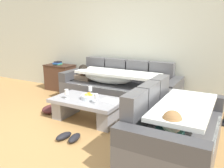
{
  "coord_description": "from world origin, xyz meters",
  "views": [
    {
      "loc": [
        2.24,
        -2.48,
        1.58
      ],
      "look_at": [
        0.28,
        1.08,
        0.55
      ],
      "focal_mm": 36.78,
      "sensor_mm": 36.0,
      "label": 1
    }
  ],
  "objects_px": {
    "wine_glass_near_right": "(96,97)",
    "book_stack_on_cabinet": "(58,63)",
    "couch_along_wall": "(118,88)",
    "fruit_bowl": "(89,97)",
    "side_cabinet": "(60,77)",
    "wine_glass_far_back": "(90,89)",
    "couch_near_window": "(175,130)",
    "wine_glass_near_left": "(67,92)",
    "open_magazine": "(110,101)",
    "pair_of_shoes": "(69,137)",
    "crumpled_garment": "(51,109)",
    "coffee_table": "(87,107)"
  },
  "relations": [
    {
      "from": "couch_near_window",
      "to": "open_magazine",
      "type": "height_order",
      "value": "couch_near_window"
    },
    {
      "from": "wine_glass_far_back",
      "to": "crumpled_garment",
      "type": "height_order",
      "value": "wine_glass_far_back"
    },
    {
      "from": "wine_glass_far_back",
      "to": "crumpled_garment",
      "type": "relative_size",
      "value": 0.42
    },
    {
      "from": "coffee_table",
      "to": "fruit_bowl",
      "type": "xyz_separation_m",
      "value": [
        0.03,
        0.02,
        0.18
      ]
    },
    {
      "from": "wine_glass_near_left",
      "to": "crumpled_garment",
      "type": "distance_m",
      "value": 0.69
    },
    {
      "from": "couch_along_wall",
      "to": "wine_glass_far_back",
      "type": "bearing_deg",
      "value": -97.09
    },
    {
      "from": "couch_near_window",
      "to": "pair_of_shoes",
      "type": "relative_size",
      "value": 5.18
    },
    {
      "from": "wine_glass_far_back",
      "to": "couch_along_wall",
      "type": "bearing_deg",
      "value": 82.91
    },
    {
      "from": "couch_near_window",
      "to": "pair_of_shoes",
      "type": "xyz_separation_m",
      "value": [
        -1.4,
        -0.34,
        -0.29
      ]
    },
    {
      "from": "couch_near_window",
      "to": "pair_of_shoes",
      "type": "height_order",
      "value": "couch_near_window"
    },
    {
      "from": "couch_along_wall",
      "to": "fruit_bowl",
      "type": "distance_m",
      "value": 1.05
    },
    {
      "from": "fruit_bowl",
      "to": "side_cabinet",
      "type": "bearing_deg",
      "value": 144.08
    },
    {
      "from": "couch_near_window",
      "to": "coffee_table",
      "type": "bearing_deg",
      "value": 76.23
    },
    {
      "from": "book_stack_on_cabinet",
      "to": "crumpled_garment",
      "type": "xyz_separation_m",
      "value": [
        0.96,
        -1.31,
        -0.62
      ]
    },
    {
      "from": "couch_near_window",
      "to": "coffee_table",
      "type": "relative_size",
      "value": 1.43
    },
    {
      "from": "couch_near_window",
      "to": "wine_glass_near_right",
      "type": "xyz_separation_m",
      "value": [
        -1.31,
        0.26,
        0.16
      ]
    },
    {
      "from": "side_cabinet",
      "to": "crumpled_garment",
      "type": "xyz_separation_m",
      "value": [
        0.9,
        -1.31,
        -0.26
      ]
    },
    {
      "from": "open_magazine",
      "to": "wine_glass_far_back",
      "type": "bearing_deg",
      "value": 174.34
    },
    {
      "from": "wine_glass_near_left",
      "to": "wine_glass_near_right",
      "type": "distance_m",
      "value": 0.58
    },
    {
      "from": "couch_along_wall",
      "to": "fruit_bowl",
      "type": "relative_size",
      "value": 8.67
    },
    {
      "from": "wine_glass_near_right",
      "to": "side_cabinet",
      "type": "bearing_deg",
      "value": 144.51
    },
    {
      "from": "wine_glass_near_right",
      "to": "pair_of_shoes",
      "type": "distance_m",
      "value": 0.75
    },
    {
      "from": "wine_glass_near_right",
      "to": "side_cabinet",
      "type": "distance_m",
      "value": 2.46
    },
    {
      "from": "wine_glass_far_back",
      "to": "book_stack_on_cabinet",
      "type": "xyz_separation_m",
      "value": [
        -1.71,
        1.08,
        0.18
      ]
    },
    {
      "from": "couch_near_window",
      "to": "wine_glass_near_left",
      "type": "relative_size",
      "value": 10.31
    },
    {
      "from": "wine_glass_near_right",
      "to": "crumpled_garment",
      "type": "bearing_deg",
      "value": 173.89
    },
    {
      "from": "wine_glass_far_back",
      "to": "side_cabinet",
      "type": "height_order",
      "value": "side_cabinet"
    },
    {
      "from": "fruit_bowl",
      "to": "side_cabinet",
      "type": "height_order",
      "value": "side_cabinet"
    },
    {
      "from": "fruit_bowl",
      "to": "pair_of_shoes",
      "type": "distance_m",
      "value": 0.85
    },
    {
      "from": "couch_near_window",
      "to": "crumpled_garment",
      "type": "height_order",
      "value": "couch_near_window"
    },
    {
      "from": "couch_near_window",
      "to": "coffee_table",
      "type": "height_order",
      "value": "couch_near_window"
    },
    {
      "from": "wine_glass_near_right",
      "to": "book_stack_on_cabinet",
      "type": "distance_m",
      "value": 2.5
    },
    {
      "from": "fruit_bowl",
      "to": "wine_glass_near_right",
      "type": "height_order",
      "value": "wine_glass_near_right"
    },
    {
      "from": "open_magazine",
      "to": "crumpled_garment",
      "type": "bearing_deg",
      "value": -166.73
    },
    {
      "from": "wine_glass_far_back",
      "to": "side_cabinet",
      "type": "xyz_separation_m",
      "value": [
        -1.65,
        1.08,
        -0.17
      ]
    },
    {
      "from": "couch_along_wall",
      "to": "crumpled_garment",
      "type": "xyz_separation_m",
      "value": [
        -0.85,
        -1.08,
        -0.27
      ]
    },
    {
      "from": "wine_glass_near_left",
      "to": "wine_glass_near_right",
      "type": "relative_size",
      "value": 1.0
    },
    {
      "from": "couch_along_wall",
      "to": "crumpled_garment",
      "type": "height_order",
      "value": "couch_along_wall"
    },
    {
      "from": "side_cabinet",
      "to": "crumpled_garment",
      "type": "distance_m",
      "value": 1.61
    },
    {
      "from": "couch_near_window",
      "to": "pair_of_shoes",
      "type": "distance_m",
      "value": 1.47
    },
    {
      "from": "wine_glass_near_left",
      "to": "open_magazine",
      "type": "relative_size",
      "value": 0.59
    },
    {
      "from": "fruit_bowl",
      "to": "wine_glass_near_left",
      "type": "distance_m",
      "value": 0.39
    },
    {
      "from": "couch_near_window",
      "to": "wine_glass_near_right",
      "type": "relative_size",
      "value": 10.31
    },
    {
      "from": "coffee_table",
      "to": "pair_of_shoes",
      "type": "bearing_deg",
      "value": -75.69
    },
    {
      "from": "wine_glass_near_left",
      "to": "wine_glass_far_back",
      "type": "distance_m",
      "value": 0.43
    },
    {
      "from": "open_magazine",
      "to": "book_stack_on_cabinet",
      "type": "bearing_deg",
      "value": 159.26
    },
    {
      "from": "couch_along_wall",
      "to": "pair_of_shoes",
      "type": "relative_size",
      "value": 7.35
    },
    {
      "from": "wine_glass_near_right",
      "to": "side_cabinet",
      "type": "relative_size",
      "value": 0.23
    },
    {
      "from": "pair_of_shoes",
      "to": "crumpled_garment",
      "type": "distance_m",
      "value": 1.23
    },
    {
      "from": "fruit_bowl",
      "to": "book_stack_on_cabinet",
      "type": "relative_size",
      "value": 1.21
    }
  ]
}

